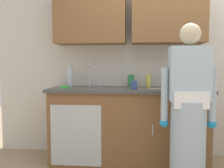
{
  "coord_description": "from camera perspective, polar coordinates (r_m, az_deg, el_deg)",
  "views": [
    {
      "loc": [
        -0.48,
        -2.31,
        1.21
      ],
      "look_at": [
        -0.74,
        0.55,
        1.0
      ],
      "focal_mm": 38.65,
      "sensor_mm": 36.0,
      "label": 1
    }
  ],
  "objects": [
    {
      "name": "cup_by_sink",
      "position": [
        2.86,
        5.25,
        -0.26
      ],
      "size": [
        0.08,
        0.08,
        0.1
      ],
      "primitive_type": "cylinder",
      "color": "#33478C",
      "rests_on": "countertop"
    },
    {
      "name": "counter_cabinet",
      "position": [
        3.1,
        3.75,
        -10.0
      ],
      "size": [
        1.9,
        0.62,
        0.9
      ],
      "color": "brown",
      "rests_on": "ground"
    },
    {
      "name": "sponge",
      "position": [
        3.07,
        -11.09,
        -0.66
      ],
      "size": [
        0.11,
        0.07,
        0.03
      ],
      "primitive_type": "cube",
      "color": "#4CBF4C",
      "rests_on": "countertop"
    },
    {
      "name": "bottle_water_tall",
      "position": [
        3.24,
        13.74,
        0.86
      ],
      "size": [
        0.08,
        0.08,
        0.18
      ],
      "primitive_type": "cylinder",
      "color": "#334CB2",
      "rests_on": "countertop"
    },
    {
      "name": "bottle_soap",
      "position": [
        3.32,
        18.15,
        1.48
      ],
      "size": [
        0.07,
        0.07,
        0.25
      ],
      "primitive_type": "cylinder",
      "color": "#66388C",
      "rests_on": "countertop"
    },
    {
      "name": "person_at_sink",
      "position": [
        2.49,
        17.59,
        -8.04
      ],
      "size": [
        0.55,
        0.34,
        1.62
      ],
      "color": "white",
      "rests_on": "ground"
    },
    {
      "name": "sink",
      "position": [
        3.08,
        -5.03,
        -1.13
      ],
      "size": [
        0.5,
        0.36,
        0.35
      ],
      "color": "#B7BABF",
      "rests_on": "counter_cabinet"
    },
    {
      "name": "bottle_dish_liquid",
      "position": [
        3.28,
        -9.88,
        1.84
      ],
      "size": [
        0.07,
        0.07,
        0.28
      ],
      "primitive_type": "cylinder",
      "color": "silver",
      "rests_on": "countertop"
    },
    {
      "name": "kitchen_wall_with_uppers",
      "position": [
        3.33,
        11.21,
        8.68
      ],
      "size": [
        4.8,
        0.44,
        2.7
      ],
      "color": "beige",
      "rests_on": "ground"
    },
    {
      "name": "knife_on_counter",
      "position": [
        2.98,
        11.09,
        -1.04
      ],
      "size": [
        0.24,
        0.06,
        0.01
      ],
      "primitive_type": "cube",
      "rotation": [
        0.0,
        0.0,
        0.13
      ],
      "color": "silver",
      "rests_on": "countertop"
    },
    {
      "name": "countertop",
      "position": [
        3.02,
        3.85,
        -1.33
      ],
      "size": [
        1.96,
        0.66,
        0.04
      ],
      "primitive_type": "cube",
      "color": "#474442",
      "rests_on": "counter_cabinet"
    },
    {
      "name": "bottle_cleaner_spray",
      "position": [
        3.2,
        8.6,
        0.81
      ],
      "size": [
        0.06,
        0.06,
        0.17
      ],
      "primitive_type": "cylinder",
      "color": "#D8D14C",
      "rests_on": "countertop"
    },
    {
      "name": "bottle_water_short",
      "position": [
        3.24,
        4.46,
        0.82
      ],
      "size": [
        0.08,
        0.08,
        0.16
      ],
      "primitive_type": "cylinder",
      "color": "#2D8C4C",
      "rests_on": "countertop"
    }
  ]
}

